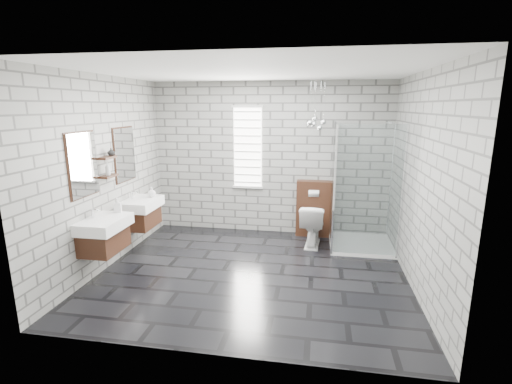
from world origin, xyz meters
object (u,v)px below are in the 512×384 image
(vanity_left, at_px, (102,225))
(toilet, at_px, (312,225))
(cistern_panel, at_px, (313,208))
(vanity_right, at_px, (139,205))
(shower_enclosure, at_px, (357,219))

(vanity_left, distance_m, toilet, 3.24)
(vanity_left, relative_size, cistern_panel, 1.57)
(vanity_left, relative_size, toilet, 2.24)
(vanity_left, bearing_deg, cistern_panel, 39.30)
(cistern_panel, bearing_deg, toilet, -90.00)
(toilet, bearing_deg, vanity_left, 36.57)
(vanity_right, xyz_separation_m, toilet, (2.71, 0.70, -0.41))
(vanity_left, height_order, toilet, vanity_left)
(shower_enclosure, xyz_separation_m, toilet, (-0.70, 0.04, -0.15))
(vanity_right, bearing_deg, shower_enclosure, 10.91)
(vanity_left, distance_m, cistern_panel, 3.51)
(vanity_right, distance_m, cistern_panel, 2.96)
(vanity_left, bearing_deg, shower_enclosure, 26.50)
(toilet, bearing_deg, vanity_right, 18.30)
(vanity_left, height_order, cistern_panel, vanity_left)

